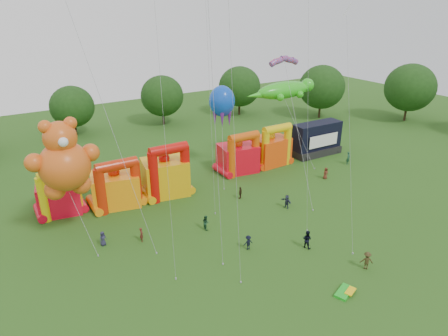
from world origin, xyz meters
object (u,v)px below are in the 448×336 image
bouncy_castle_2 (166,175)px  teddy_bear_kite (67,171)px  bouncy_castle_0 (59,195)px  stage_trailer (317,139)px  spectator_0 (103,239)px  octopus_kite (223,140)px  gecko_kite (288,103)px  spectator_4 (240,193)px

bouncy_castle_2 → teddy_bear_kite: 14.31m
teddy_bear_kite → bouncy_castle_0: bearing=91.6°
stage_trailer → spectator_0: bearing=-167.7°
octopus_kite → gecko_kite: bearing=4.8°
bouncy_castle_2 → spectator_4: 9.58m
stage_trailer → spectator_0: 37.28m
teddy_bear_kite → octopus_kite: bearing=17.4°
bouncy_castle_0 → teddy_bear_kite: 9.20m
bouncy_castle_2 → bouncy_castle_0: bearing=171.1°
bouncy_castle_0 → gecko_kite: gecko_kite is taller
spectator_0 → bouncy_castle_0: bearing=86.8°
bouncy_castle_0 → spectator_4: bearing=-21.8°
teddy_bear_kite → spectator_4: bearing=-1.8°
spectator_4 → bouncy_castle_0: bearing=-58.5°
bouncy_castle_0 → teddy_bear_kite: (0.21, -7.27, 5.64)m
spectator_4 → bouncy_castle_2: bearing=-76.0°
bouncy_castle_2 → spectator_4: (7.27, -5.94, -1.89)m
stage_trailer → octopus_kite: size_ratio=0.67×
bouncy_castle_0 → stage_trailer: bearing=-1.9°
bouncy_castle_2 → teddy_bear_kite: bearing=-156.5°
bouncy_castle_2 → octopus_kite: 9.63m
stage_trailer → gecko_kite: 7.87m
stage_trailer → bouncy_castle_2: bearing=-178.5°
bouncy_castle_2 → spectator_0: bearing=-144.5°
bouncy_castle_0 → bouncy_castle_2: bouncy_castle_2 is taller
stage_trailer → octopus_kite: (-16.98, 0.73, 2.68)m
octopus_kite → bouncy_castle_2: bearing=-171.3°
gecko_kite → bouncy_castle_2: bearing=-173.5°
bouncy_castle_2 → spectator_4: bouncy_castle_2 is taller
gecko_kite → bouncy_castle_0: bearing=-179.2°
stage_trailer → spectator_4: 20.08m
bouncy_castle_2 → gecko_kite: (21.40, 2.43, 5.86)m
bouncy_castle_0 → teddy_bear_kite: size_ratio=0.44×
stage_trailer → spectator_4: bearing=-160.7°
bouncy_castle_0 → teddy_bear_kite: bearing=-88.4°
teddy_bear_kite → octopus_kite: (21.42, 6.72, -2.67)m
teddy_bear_kite → spectator_0: bearing=-44.3°
teddy_bear_kite → spectator_4: 20.76m
gecko_kite → octopus_kite: 12.70m
bouncy_castle_2 → stage_trailer: (26.16, 0.67, -0.16)m
spectator_0 → teddy_bear_kite: bearing=119.0°
octopus_kite → spectator_4: size_ratio=7.75×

